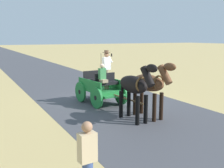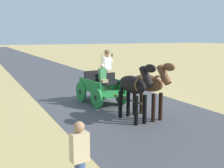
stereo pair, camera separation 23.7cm
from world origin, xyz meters
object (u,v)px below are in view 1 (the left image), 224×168
Objects in this scene: horse_near_side at (150,84)px; pedestrian_walking at (88,162)px; horse_off_side at (135,86)px; traffic_cone at (122,81)px; horse_drawn_carriage at (101,86)px.

horse_near_side is 5.90m from pedestrian_walking.
horse_off_side is 7.71m from traffic_cone.
horse_near_side is 1.36× the size of pedestrian_walking.
horse_drawn_carriage reaches higher than traffic_cone.
horse_near_side reaches higher than traffic_cone.
pedestrian_walking is 12.87m from traffic_cone.
traffic_cone is (-2.67, -6.77, -1.07)m from horse_near_side.
horse_off_side is 4.42× the size of traffic_cone.
pedestrian_walking is at bearing 48.38° from horse_off_side.
horse_off_side is 1.36× the size of pedestrian_walking.
horse_drawn_carriage is 7.91m from pedestrian_walking.
horse_drawn_carriage is 5.07m from traffic_cone.
horse_off_side reaches higher than pedestrian_walking.
pedestrian_walking is (3.54, 3.98, -0.46)m from horse_off_side.
pedestrian_walking is 3.26× the size of traffic_cone.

